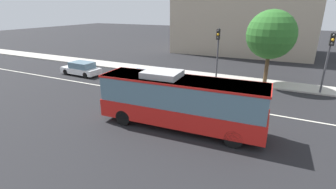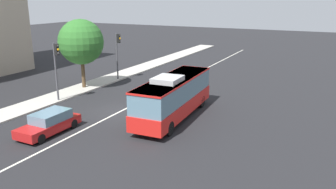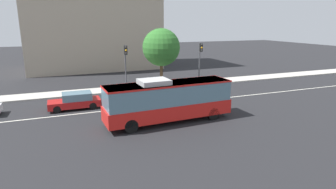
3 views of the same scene
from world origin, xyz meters
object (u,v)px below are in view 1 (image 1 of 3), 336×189
(sedan_white, at_px, (81,69))
(traffic_light_near_corner, at_px, (329,53))
(transit_bus, at_px, (180,100))
(traffic_light_mid_block, at_px, (218,46))
(sedan_red, at_px, (142,79))
(street_tree_kerbside_left, at_px, (271,35))

(sedan_white, bearing_deg, traffic_light_near_corner, -167.60)
(transit_bus, height_order, traffic_light_mid_block, traffic_light_mid_block)
(sedan_red, relative_size, street_tree_kerbside_left, 0.65)
(transit_bus, xyz_separation_m, street_tree_kerbside_left, (3.77, 11.98, 2.90))
(traffic_light_mid_block, bearing_deg, sedan_white, -77.48)
(sedan_red, bearing_deg, transit_bus, 136.65)
(transit_bus, xyz_separation_m, traffic_light_mid_block, (-0.79, 10.89, 1.75))
(sedan_red, relative_size, traffic_light_near_corner, 0.87)
(sedan_white, xyz_separation_m, traffic_light_near_corner, (23.13, 4.15, 2.84))
(sedan_red, xyz_separation_m, traffic_light_mid_block, (5.78, 4.69, 2.84))
(transit_bus, distance_m, traffic_light_near_corner, 13.86)
(sedan_white, bearing_deg, transit_bus, 157.65)
(transit_bus, xyz_separation_m, sedan_red, (-6.57, 6.20, -1.09))
(traffic_light_near_corner, xyz_separation_m, traffic_light_mid_block, (-9.18, -0.01, 0.00))
(traffic_light_near_corner, relative_size, street_tree_kerbside_left, 0.75)
(sedan_red, xyz_separation_m, street_tree_kerbside_left, (10.34, 5.79, 3.99))
(sedan_white, distance_m, traffic_light_mid_block, 14.82)
(transit_bus, distance_m, sedan_red, 9.10)
(sedan_white, relative_size, sedan_red, 1.01)
(sedan_red, bearing_deg, sedan_white, -3.76)
(traffic_light_near_corner, bearing_deg, sedan_white, -84.77)
(transit_bus, height_order, sedan_white, transit_bus)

